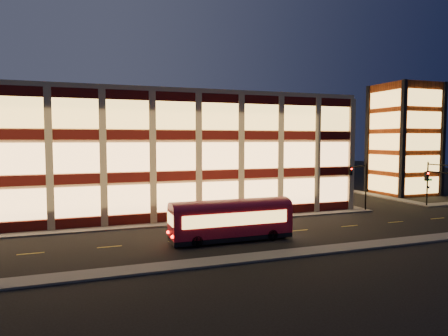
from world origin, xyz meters
name	(u,v)px	position (x,y,z in m)	size (l,w,h in m)	color
ground	(185,225)	(0.00, 0.00, 0.00)	(200.00, 200.00, 0.00)	black
sidewalk_office_south	(155,225)	(-3.00, 1.00, 0.07)	(54.00, 2.00, 0.15)	#514F4C
sidewalk_office_east	(297,194)	(23.00, 17.00, 0.07)	(2.00, 30.00, 0.15)	#514F4C
sidewalk_tower_west	(353,191)	(34.00, 17.00, 0.07)	(2.00, 30.00, 0.15)	#514F4C
sidewalk_near	(228,260)	(0.00, -13.00, 0.07)	(100.00, 2.00, 0.15)	#514F4C
office_building	(136,152)	(-2.91, 16.91, 7.25)	(50.45, 30.45, 14.50)	tan
stair_tower	(404,139)	(39.95, 11.95, 8.99)	(8.60, 8.60, 18.00)	#8C3814
traffic_signal_far	(361,179)	(22.21, 0.24, 4.11)	(3.79, 1.87, 6.00)	black
traffic_signal_right	(436,177)	(33.50, -0.62, 4.10)	(1.20, 4.37, 6.00)	black
traffic_signal_near	(447,189)	(23.50, -11.03, 4.13)	(0.32, 4.45, 6.00)	black
trolley_bus	(231,218)	(2.33, -7.40, 2.04)	(10.88, 2.86, 3.68)	#9E081C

